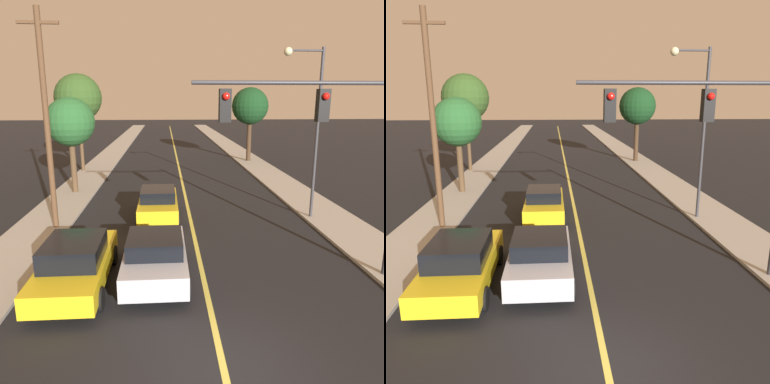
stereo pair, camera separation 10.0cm
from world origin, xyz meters
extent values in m
plane|color=black|center=(0.00, 0.00, 0.00)|extent=(200.00, 200.00, 0.00)
cube|color=black|center=(0.00, 36.00, 0.01)|extent=(10.69, 80.00, 0.01)
cube|color=#D1C14C|center=(0.00, 36.00, 0.01)|extent=(0.16, 76.00, 0.00)
cube|color=#9E998E|center=(-6.59, 36.00, 0.06)|extent=(2.50, 80.00, 0.12)
cube|color=#9E998E|center=(6.59, 36.00, 0.06)|extent=(2.50, 80.00, 0.12)
cube|color=#A5A8B2|center=(-1.50, 4.31, 0.69)|extent=(1.87, 4.15, 0.66)
cube|color=black|center=(-1.50, 4.14, 1.26)|extent=(1.65, 1.87, 0.49)
cylinder|color=black|center=(-2.39, 5.59, 0.36)|extent=(0.22, 0.72, 0.72)
cylinder|color=black|center=(-0.61, 5.59, 0.36)|extent=(0.22, 0.72, 0.72)
cylinder|color=black|center=(-2.39, 3.02, 0.36)|extent=(0.22, 0.72, 0.72)
cylinder|color=black|center=(-0.61, 3.02, 0.36)|extent=(0.22, 0.72, 0.72)
cube|color=gold|center=(-1.50, 10.48, 0.66)|extent=(1.76, 4.33, 0.65)
cube|color=black|center=(-1.50, 10.31, 1.24)|extent=(1.55, 1.95, 0.50)
cylinder|color=black|center=(-2.33, 11.82, 0.34)|extent=(0.22, 0.67, 0.67)
cylinder|color=black|center=(-0.66, 11.82, 0.34)|extent=(0.22, 0.67, 0.67)
cylinder|color=black|center=(-2.33, 9.14, 0.34)|extent=(0.22, 0.67, 0.67)
cylinder|color=black|center=(-0.66, 9.14, 0.34)|extent=(0.22, 0.67, 0.67)
cube|color=gold|center=(-3.85, 4.05, 0.62)|extent=(1.84, 4.71, 0.59)
cube|color=black|center=(-3.85, 3.86, 1.22)|extent=(1.62, 2.12, 0.61)
cylinder|color=black|center=(-4.72, 5.51, 0.33)|extent=(0.22, 0.65, 0.65)
cylinder|color=black|center=(-2.97, 5.51, 0.33)|extent=(0.22, 0.65, 0.65)
cylinder|color=black|center=(-4.72, 2.59, 0.33)|extent=(0.22, 0.65, 0.65)
cylinder|color=black|center=(-2.97, 2.59, 0.33)|extent=(0.22, 0.65, 0.65)
cylinder|color=#333338|center=(2.67, 3.89, 5.95)|extent=(6.14, 0.12, 0.12)
cube|color=black|center=(3.29, 3.89, 5.34)|extent=(0.32, 0.28, 0.90)
sphere|color=red|center=(3.29, 3.71, 5.59)|extent=(0.20, 0.20, 0.20)
cube|color=black|center=(0.52, 3.89, 5.34)|extent=(0.32, 0.28, 0.90)
sphere|color=red|center=(0.52, 3.71, 5.59)|extent=(0.20, 0.20, 0.20)
cylinder|color=#333338|center=(5.69, 9.93, 3.90)|extent=(0.14, 0.14, 7.56)
cylinder|color=#333338|center=(4.92, 9.93, 7.53)|extent=(1.54, 0.09, 0.09)
sphere|color=beige|center=(4.15, 9.93, 7.48)|extent=(0.36, 0.36, 0.36)
cylinder|color=#513823|center=(-5.94, 9.35, 4.55)|extent=(0.24, 0.24, 8.87)
cube|color=#513823|center=(-5.94, 9.35, 8.39)|extent=(1.60, 0.12, 0.12)
cylinder|color=#4C3823|center=(-6.55, 15.74, 1.70)|extent=(0.34, 0.34, 3.15)
sphere|color=#235628|center=(-6.55, 15.74, 4.26)|extent=(2.81, 2.81, 2.81)
cylinder|color=#4C3823|center=(-7.54, 22.81, 2.27)|extent=(0.27, 0.27, 4.30)
sphere|color=#2D4C1E|center=(-7.54, 22.81, 5.64)|extent=(3.49, 3.49, 3.49)
cylinder|color=#3D2B1C|center=(6.39, 26.60, 1.97)|extent=(0.40, 0.40, 3.71)
sphere|color=#143819|center=(6.39, 26.60, 4.95)|extent=(3.20, 3.20, 3.20)
camera|label=1|loc=(-1.15, -6.55, 5.50)|focal=35.00mm
camera|label=2|loc=(-1.05, -6.56, 5.50)|focal=35.00mm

